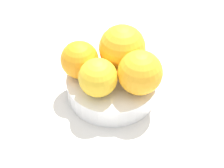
{
  "coord_description": "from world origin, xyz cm",
  "views": [
    {
      "loc": [
        4.37,
        38.86,
        41.23
      ],
      "look_at": [
        0.0,
        0.0,
        2.25
      ],
      "focal_mm": 49.57,
      "sensor_mm": 36.0,
      "label": 1
    }
  ],
  "objects": [
    {
      "name": "orange_in_bowl_1",
      "position": [
        -4.2,
        3.11,
        7.44
      ],
      "size": [
        7.37,
        7.37,
        7.37
      ],
      "primitive_type": "sphere",
      "color": "#F9A823",
      "rests_on": "fruit_bowl"
    },
    {
      "name": "orange_in_bowl_2",
      "position": [
        5.36,
        -1.67,
        7.02
      ],
      "size": [
        6.54,
        6.54,
        6.54
      ],
      "primitive_type": "sphere",
      "color": "orange",
      "rests_on": "fruit_bowl"
    },
    {
      "name": "fruit_bowl",
      "position": [
        0.0,
        0.0,
        1.78
      ],
      "size": [
        16.13,
        16.13,
        3.75
      ],
      "color": "white",
      "rests_on": "ground_plane"
    },
    {
      "name": "ground_plane",
      "position": [
        0.0,
        0.0,
        -1.0
      ],
      "size": [
        110.0,
        110.0,
        2.0
      ],
      "primitive_type": "cube",
      "color": "silver"
    },
    {
      "name": "orange_in_bowl_3",
      "position": [
        -2.12,
        -3.03,
        7.85
      ],
      "size": [
        8.19,
        8.19,
        8.19
      ],
      "primitive_type": "sphere",
      "color": "#F9A823",
      "rests_on": "fruit_bowl"
    },
    {
      "name": "orange_in_bowl_0",
      "position": [
        2.61,
        3.0,
        6.95
      ],
      "size": [
        6.4,
        6.4,
        6.4
      ],
      "primitive_type": "sphere",
      "color": "yellow",
      "rests_on": "fruit_bowl"
    }
  ]
}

